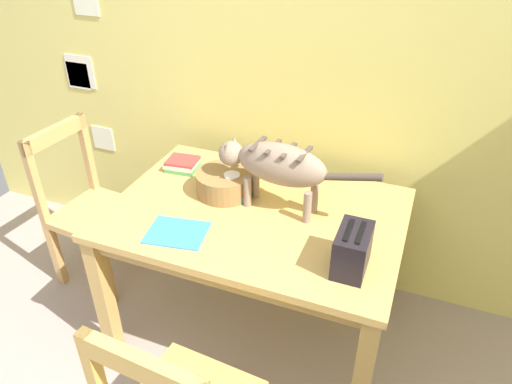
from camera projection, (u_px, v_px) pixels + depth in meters
name	position (u px, v px, depth m)	size (l,w,h in m)	color
wall_rear	(314.00, 64.00, 2.34)	(4.69, 0.11, 2.50)	#E3D772
dining_table	(256.00, 227.00, 2.19)	(1.30, 0.91, 0.75)	tan
cat	(277.00, 165.00, 2.05)	(0.74, 0.18, 0.32)	gray
saucer_bowl	(232.00, 193.00, 2.25)	(0.19, 0.19, 0.03)	teal
coffee_mug	(233.00, 182.00, 2.21)	(0.12, 0.08, 0.08)	white
magazine	(177.00, 232.00, 2.00)	(0.25, 0.20, 0.01)	#3885CF
book_stack	(182.00, 164.00, 2.45)	(0.17, 0.14, 0.06)	#559D52
wicker_basket	(225.00, 182.00, 2.25)	(0.27, 0.27, 0.11)	olive
toaster	(352.00, 250.00, 1.78)	(0.12, 0.20, 0.18)	black
wooden_chair_far	(91.00, 209.00, 2.69)	(0.46, 0.46, 0.93)	tan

